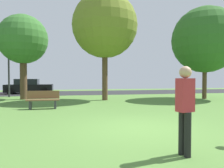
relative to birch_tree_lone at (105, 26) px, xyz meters
name	(u,v)px	position (x,y,z in m)	size (l,w,h in m)	color
ground_plane	(140,129)	(-0.32, -8.51, -5.18)	(44.00, 44.00, 0.00)	#547F38
road_strip	(90,93)	(-0.32, 7.49, -5.17)	(44.00, 6.40, 0.01)	#28282B
birch_tree_lone	(105,26)	(0.00, 0.00, 0.00)	(4.52, 4.52, 7.46)	brown
oak_tree_right	(205,40)	(7.37, -0.57, -0.84)	(4.82, 4.82, 6.75)	brown
oak_tree_center	(23,40)	(-5.67, 1.64, -0.90)	(3.50, 3.50, 6.07)	brown
person_catcher	(185,106)	(-0.18, -10.91, -4.16)	(0.36, 0.30, 1.81)	black
parked_car_black	(29,87)	(-6.29, 7.41, -4.52)	(4.39, 1.99, 1.43)	black
park_bench	(43,100)	(-3.75, -3.51, -4.71)	(1.60, 0.45, 0.90)	brown
street_lamp_post	(9,69)	(-7.16, 3.69, -2.93)	(0.14, 0.14, 4.50)	#2D2D33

